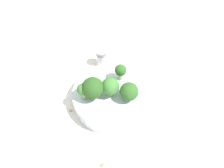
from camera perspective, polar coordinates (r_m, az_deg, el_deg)
name	(u,v)px	position (r m, az deg, el deg)	size (l,w,h in m)	color
ground_plane	(112,101)	(0.64, 0.00, -4.36)	(3.00, 3.00, 0.00)	silver
bowl	(112,96)	(0.62, 0.00, -3.26)	(0.22, 0.22, 0.04)	silver
broccoli_floret_0	(111,87)	(0.57, -0.13, -0.80)	(0.05, 0.05, 0.06)	#8EB770
broccoli_floret_1	(83,90)	(0.57, -7.54, -1.61)	(0.03, 0.03, 0.05)	#84AD66
broccoli_floret_2	(120,71)	(0.61, 2.05, 3.53)	(0.03, 0.03, 0.05)	#8EB770
broccoli_floret_3	(93,88)	(0.56, -5.07, -1.10)	(0.06, 0.06, 0.07)	#8EB770
broccoli_floret_4	(129,91)	(0.57, 4.59, -1.83)	(0.05, 0.05, 0.06)	#7A9E5B
pepper_shaker	(102,58)	(0.71, -2.76, 6.86)	(0.03, 0.03, 0.06)	silver
almond_crumb_0	(71,110)	(0.63, -10.76, -6.72)	(0.01, 0.01, 0.01)	tan
almond_crumb_1	(127,71)	(0.71, 3.88, 3.46)	(0.01, 0.01, 0.01)	olive
almond_crumb_2	(102,165)	(0.55, -2.59, -20.33)	(0.01, 0.01, 0.01)	olive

